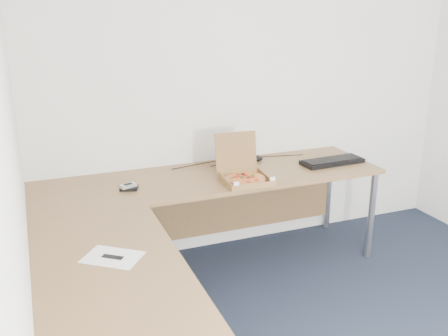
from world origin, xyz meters
name	(u,v)px	position (x,y,z in m)	size (l,w,h in m)	color
room_shell	(411,149)	(0.00, 0.00, 1.25)	(3.50, 3.50, 2.50)	white
desk	(186,207)	(-0.82, 0.97, 0.70)	(2.50, 2.20, 0.73)	olive
pizza_box	(245,176)	(-0.33, 1.21, 0.77)	(0.30, 0.35, 0.31)	olive
drinking_glass	(236,161)	(-0.27, 1.50, 0.79)	(0.07, 0.07, 0.12)	white
keyboard	(332,162)	(0.47, 1.33, 0.75)	(0.49, 0.18, 0.03)	black
mouse	(257,159)	(-0.05, 1.61, 0.75)	(0.11, 0.07, 0.04)	black
wallet	(129,188)	(-1.10, 1.35, 0.74)	(0.11, 0.10, 0.02)	black
phone	(128,186)	(-1.11, 1.34, 0.76)	(0.11, 0.06, 0.02)	#B2B5BA
paper_sheet	(113,257)	(-1.37, 0.44, 0.73)	(0.27, 0.19, 0.00)	white
dome_speaker	(247,158)	(-0.13, 1.60, 0.77)	(0.09, 0.09, 0.08)	black
cable_bundle	(236,161)	(-0.20, 1.67, 0.73)	(0.53, 0.04, 0.01)	black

